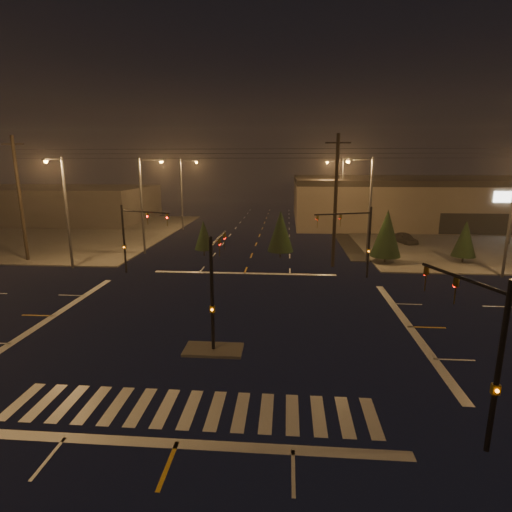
# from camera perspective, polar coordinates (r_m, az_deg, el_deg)

# --- Properties ---
(ground) EXTENTS (140.00, 140.00, 0.00)m
(ground) POSITION_cam_1_polar(r_m,az_deg,el_deg) (24.83, -4.40, -9.28)
(ground) COLOR black
(ground) RESTS_ON ground
(sidewalk_ne) EXTENTS (36.00, 36.00, 0.12)m
(sidewalk_ne) POSITION_cam_1_polar(r_m,az_deg,el_deg) (59.63, 30.65, 2.20)
(sidewalk_ne) COLOR #45423D
(sidewalk_ne) RESTS_ON ground
(sidewalk_nw) EXTENTS (36.00, 36.00, 0.12)m
(sidewalk_nw) POSITION_cam_1_polar(r_m,az_deg,el_deg) (63.21, -27.80, 3.03)
(sidewalk_nw) COLOR #45423D
(sidewalk_nw) RESTS_ON ground
(median_island) EXTENTS (3.00, 1.60, 0.15)m
(median_island) POSITION_cam_1_polar(r_m,az_deg,el_deg) (21.20, -6.10, -13.17)
(median_island) COLOR #45423D
(median_island) RESTS_ON ground
(crosswalk) EXTENTS (15.00, 2.60, 0.01)m
(crosswalk) POSITION_cam_1_polar(r_m,az_deg,el_deg) (17.00, -9.35, -20.76)
(crosswalk) COLOR beige
(crosswalk) RESTS_ON ground
(stop_bar_near) EXTENTS (16.00, 0.50, 0.01)m
(stop_bar_near) POSITION_cam_1_polar(r_m,az_deg,el_deg) (15.44, -11.28, -24.80)
(stop_bar_near) COLOR beige
(stop_bar_near) RESTS_ON ground
(stop_bar_far) EXTENTS (16.00, 0.50, 0.01)m
(stop_bar_far) POSITION_cam_1_polar(r_m,az_deg,el_deg) (35.16, -1.66, -2.48)
(stop_bar_far) COLOR beige
(stop_bar_far) RESTS_ON ground
(retail_building) EXTENTS (60.20, 28.30, 7.20)m
(retail_building) POSITION_cam_1_polar(r_m,az_deg,el_deg) (75.68, 29.18, 7.20)
(retail_building) COLOR #6F634F
(retail_building) RESTS_ON ground
(commercial_block) EXTENTS (30.00, 18.00, 5.60)m
(commercial_block) POSITION_cam_1_polar(r_m,az_deg,el_deg) (75.64, -26.47, 6.69)
(commercial_block) COLOR #3B3534
(commercial_block) RESTS_ON ground
(signal_mast_median) EXTENTS (0.25, 4.59, 6.00)m
(signal_mast_median) POSITION_cam_1_polar(r_m,az_deg,el_deg) (20.74, -5.88, -2.88)
(signal_mast_median) COLOR black
(signal_mast_median) RESTS_ON ground
(signal_mast_ne) EXTENTS (4.84, 1.86, 6.00)m
(signal_mast_ne) POSITION_cam_1_polar(r_m,az_deg,el_deg) (33.80, 14.38, 3.06)
(signal_mast_ne) COLOR black
(signal_mast_ne) RESTS_ON ground
(signal_mast_nw) EXTENTS (4.84, 1.86, 6.00)m
(signal_mast_nw) POSITION_cam_1_polar(r_m,az_deg,el_deg) (35.80, -17.18, 3.43)
(signal_mast_nw) COLOR black
(signal_mast_nw) RESTS_ON ground
(signal_mast_se) EXTENTS (1.55, 3.87, 6.00)m
(signal_mast_se) POSITION_cam_1_polar(r_m,az_deg,el_deg) (15.58, 29.51, -10.24)
(signal_mast_se) COLOR black
(signal_mast_se) RESTS_ON ground
(streetlight_1) EXTENTS (2.77, 0.32, 10.00)m
(streetlight_1) POSITION_cam_1_polar(r_m,az_deg,el_deg) (43.45, -15.66, 7.81)
(streetlight_1) COLOR #38383A
(streetlight_1) RESTS_ON ground
(streetlight_2) EXTENTS (2.77, 0.32, 10.00)m
(streetlight_2) POSITION_cam_1_polar(r_m,az_deg,el_deg) (58.70, -10.31, 9.32)
(streetlight_2) COLOR #38383A
(streetlight_2) RESTS_ON ground
(streetlight_3) EXTENTS (2.77, 0.32, 10.00)m
(streetlight_3) POSITION_cam_1_polar(r_m,az_deg,el_deg) (39.57, 15.55, 7.34)
(streetlight_3) COLOR #38383A
(streetlight_3) RESTS_ON ground
(streetlight_4) EXTENTS (2.77, 0.32, 10.00)m
(streetlight_4) POSITION_cam_1_polar(r_m,az_deg,el_deg) (59.27, 11.93, 9.29)
(streetlight_4) COLOR #38383A
(streetlight_4) RESTS_ON ground
(streetlight_5) EXTENTS (0.32, 2.77, 10.00)m
(streetlight_5) POSITION_cam_1_polar(r_m,az_deg,el_deg) (39.32, -25.72, 6.50)
(streetlight_5) COLOR #38383A
(streetlight_5) RESTS_ON ground
(utility_pole_0) EXTENTS (2.20, 0.32, 12.00)m
(utility_pole_0) POSITION_cam_1_polar(r_m,az_deg,el_deg) (44.89, -30.66, 7.05)
(utility_pole_0) COLOR black
(utility_pole_0) RESTS_ON ground
(utility_pole_1) EXTENTS (2.20, 0.32, 12.00)m
(utility_pole_1) POSITION_cam_1_polar(r_m,az_deg,el_deg) (37.08, 11.29, 7.72)
(utility_pole_1) COLOR black
(utility_pole_1) RESTS_ON ground
(conifer_0) EXTENTS (2.88, 2.88, 5.20)m
(conifer_0) POSITION_cam_1_polar(r_m,az_deg,el_deg) (40.09, 18.17, 3.12)
(conifer_0) COLOR black
(conifer_0) RESTS_ON ground
(conifer_1) EXTENTS (2.21, 2.21, 4.16)m
(conifer_1) POSITION_cam_1_polar(r_m,az_deg,el_deg) (43.06, 27.70, 2.21)
(conifer_1) COLOR black
(conifer_1) RESTS_ON ground
(conifer_3) EXTENTS (1.94, 1.94, 3.73)m
(conifer_3) POSITION_cam_1_polar(r_m,az_deg,el_deg) (41.65, -7.48, 2.98)
(conifer_3) COLOR black
(conifer_3) RESTS_ON ground
(conifer_4) EXTENTS (2.65, 2.65, 4.84)m
(conifer_4) POSITION_cam_1_polar(r_m,az_deg,el_deg) (40.47, 3.53, 3.58)
(conifer_4) COLOR black
(conifer_4) RESTS_ON ground
(car_parked) EXTENTS (2.68, 4.23, 1.34)m
(car_parked) POSITION_cam_1_polar(r_m,az_deg,el_deg) (51.33, 20.49, 2.42)
(car_parked) COLOR black
(car_parked) RESTS_ON ground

